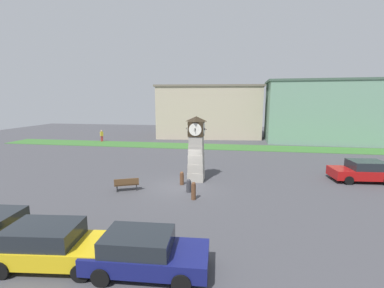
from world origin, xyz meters
TOP-DOWN VIEW (x-y plane):
  - ground_plane at (0.00, 0.00)m, footprint 87.85×87.85m
  - clock_tower at (0.82, 1.58)m, footprint 1.55×1.50m
  - bollard_near_tower at (-0.05, 0.40)m, footprint 0.29×0.29m
  - bollard_mid_row at (0.70, -1.01)m, footprint 0.32×0.32m
  - bollard_far_row at (1.21, -2.23)m, footprint 0.29×0.29m
  - car_near_tower at (-3.01, -9.31)m, footprint 4.68×2.32m
  - car_by_building at (0.54, -9.17)m, footprint 4.39×2.12m
  - car_far_lot at (13.23, 3.39)m, footprint 4.44×2.34m
  - bench at (-3.46, -1.47)m, footprint 1.68×1.11m
  - pedestrian_near_bench at (-15.62, 17.80)m, footprint 0.44×0.46m
  - warehouse_blue_far at (-0.71, 26.69)m, footprint 17.59×11.40m
  - storefront_low_left at (16.75, 22.65)m, footprint 17.37×8.36m
  - grass_verge_far at (-2.11, 16.11)m, footprint 52.71×4.22m

SIDE VIEW (x-z plane):
  - ground_plane at x=0.00m, z-range 0.00..0.00m
  - grass_verge_far at x=-2.11m, z-range 0.00..0.04m
  - bollard_mid_row at x=0.70m, z-range 0.00..0.90m
  - bollard_near_tower at x=-0.05m, z-range 0.01..0.99m
  - bench at x=-3.46m, z-range 0.07..0.97m
  - bollard_far_row at x=1.21m, z-range 0.01..1.12m
  - car_by_building at x=0.54m, z-range 0.02..1.47m
  - car_near_tower at x=-3.01m, z-range 0.01..1.55m
  - car_far_lot at x=13.23m, z-range 0.01..1.58m
  - pedestrian_near_bench at x=-15.62m, z-range 0.13..1.84m
  - clock_tower at x=0.82m, z-range -0.02..4.86m
  - warehouse_blue_far at x=-0.71m, z-range 0.01..8.40m
  - storefront_low_left at x=16.75m, z-range 0.01..8.87m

